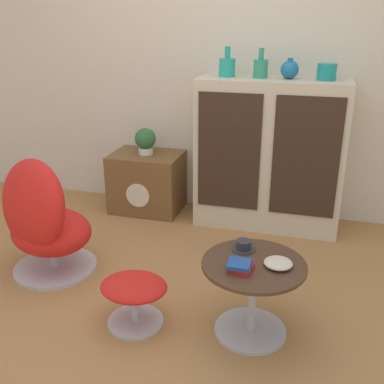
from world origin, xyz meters
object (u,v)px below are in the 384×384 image
at_px(tv_console, 147,182).
at_px(vase_inner_left, 261,68).
at_px(ottoman, 134,293).
at_px(teacup, 244,246).
at_px(bowl, 278,263).
at_px(vase_inner_right, 290,69).
at_px(potted_plant, 145,140).
at_px(vase_leftmost, 227,66).
at_px(egg_chair, 43,220).
at_px(sideboard, 269,154).
at_px(coffee_table, 252,290).
at_px(vase_rightmost, 327,72).
at_px(book_stack, 240,266).

xyz_separation_m(tv_console, vase_inner_left, (0.94, 0.00, 1.00)).
relative_size(ottoman, vase_inner_left, 1.73).
xyz_separation_m(teacup, bowl, (0.20, -0.13, -0.00)).
bearing_deg(vase_inner_right, potted_plant, -179.93).
bearing_deg(bowl, vase_leftmost, 111.93).
relative_size(egg_chair, teacup, 6.23).
distance_m(sideboard, teacup, 1.31).
height_order(sideboard, ottoman, sideboard).
bearing_deg(egg_chair, coffee_table, -10.10).
xyz_separation_m(vase_inner_right, potted_plant, (-1.15, -0.00, -0.61)).
relative_size(coffee_table, vase_inner_right, 3.63).
bearing_deg(vase_rightmost, book_stack, -102.30).
bearing_deg(egg_chair, tv_console, 77.50).
distance_m(tv_console, book_stack, 1.87).
xyz_separation_m(ottoman, teacup, (0.55, 0.23, 0.25)).
xyz_separation_m(coffee_table, vase_leftmost, (-0.45, 1.43, 0.99)).
distance_m(coffee_table, vase_leftmost, 1.80).
bearing_deg(vase_leftmost, potted_plant, -179.88).
bearing_deg(teacup, bowl, -32.42).
xyz_separation_m(sideboard, bowl, (0.22, -1.43, -0.14)).
xyz_separation_m(vase_inner_left, bowl, (0.32, -1.43, -0.80)).
bearing_deg(vase_inner_right, ottoman, -112.74).
relative_size(egg_chair, vase_inner_right, 5.49).
xyz_separation_m(egg_chair, vase_inner_right, (1.41, 1.18, 0.86)).
relative_size(vase_inner_right, bowl, 1.02).
bearing_deg(sideboard, vase_leftmost, 179.38).
xyz_separation_m(potted_plant, book_stack, (1.08, -1.52, -0.18)).
distance_m(coffee_table, vase_inner_left, 1.75).
bearing_deg(teacup, sideboard, 90.82).
relative_size(sideboard, bowl, 8.08).
relative_size(vase_leftmost, vase_rightmost, 1.60).
relative_size(sideboard, vase_leftmost, 5.29).
distance_m(ottoman, bowl, 0.80).
relative_size(ottoman, vase_inner_right, 2.50).
distance_m(vase_inner_right, bowl, 1.64).
distance_m(sideboard, vase_inner_right, 0.66).
xyz_separation_m(ottoman, vase_leftmost, (0.18, 1.53, 1.05)).
distance_m(vase_leftmost, vase_inner_right, 0.47).
bearing_deg(book_stack, bowl, 26.34).
relative_size(vase_leftmost, vase_inner_right, 1.49).
relative_size(vase_leftmost, bowl, 1.53).
xyz_separation_m(egg_chair, ottoman, (0.77, -0.35, -0.18)).
distance_m(vase_inner_left, book_stack, 1.72).
relative_size(vase_rightmost, book_stack, 1.08).
relative_size(tv_console, book_stack, 4.63).
height_order(vase_rightmost, potted_plant, vase_rightmost).
relative_size(vase_inner_left, bowl, 1.47).
bearing_deg(vase_rightmost, ottoman, -120.54).
xyz_separation_m(tv_console, potted_plant, (-0.00, 0.00, 0.37)).
bearing_deg(tv_console, ottoman, -71.67).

